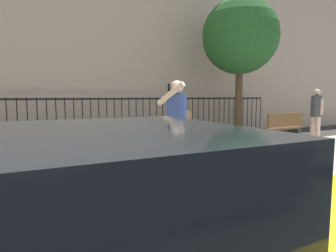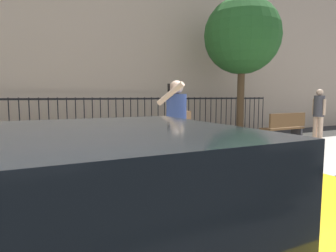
{
  "view_description": "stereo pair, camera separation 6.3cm",
  "coord_description": "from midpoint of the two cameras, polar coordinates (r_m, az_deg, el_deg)",
  "views": [
    {
      "loc": [
        -3.62,
        -3.09,
        1.63
      ],
      "look_at": [
        -1.15,
        1.37,
        1.1
      ],
      "focal_mm": 30.57,
      "sensor_mm": 36.0,
      "label": 1
    },
    {
      "loc": [
        -3.57,
        -3.12,
        1.63
      ],
      "look_at": [
        -1.15,
        1.37,
        1.1
      ],
      "focal_mm": 30.57,
      "sensor_mm": 36.0,
      "label": 2
    }
  ],
  "objects": [
    {
      "name": "sidewalk",
      "position": [
        6.59,
        5.71,
        -7.74
      ],
      "size": [
        28.0,
        4.4,
        0.15
      ],
      "primitive_type": "cube",
      "color": "#B2ADA3",
      "rests_on": "ground"
    },
    {
      "name": "iron_fence",
      "position": [
        9.71,
        -6.54,
        2.3
      ],
      "size": [
        12.03,
        0.04,
        1.6
      ],
      "color": "black",
      "rests_on": "ground"
    },
    {
      "name": "ground_plane",
      "position": [
        5.02,
        20.29,
        -13.39
      ],
      "size": [
        60.0,
        60.0,
        0.0
      ],
      "primitive_type": "plane",
      "color": "black"
    },
    {
      "name": "pedestrian_on_phone",
      "position": [
        4.87,
        2.19,
        0.48
      ],
      "size": [
        0.72,
        0.62,
        1.74
      ],
      "color": "beige",
      "rests_on": "sidewalk"
    },
    {
      "name": "pedestrian_walking",
      "position": [
        11.08,
        28.0,
        2.7
      ],
      "size": [
        0.35,
        0.49,
        1.73
      ],
      "color": "beige",
      "rests_on": "sidewalk"
    },
    {
      "name": "building_facade",
      "position": [
        12.74,
        -11.54,
        23.38
      ],
      "size": [
        28.0,
        4.0,
        10.95
      ],
      "primitive_type": "cube",
      "color": "tan",
      "rests_on": "ground"
    },
    {
      "name": "street_tree_mid",
      "position": [
        10.63,
        14.75,
        16.91
      ],
      "size": [
        2.63,
        2.63,
        5.02
      ],
      "color": "#4C3823",
      "rests_on": "ground"
    },
    {
      "name": "street_bench",
      "position": [
        9.93,
        22.36,
        -0.17
      ],
      "size": [
        1.6,
        0.45,
        0.95
      ],
      "color": "brown",
      "rests_on": "sidewalk"
    }
  ]
}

